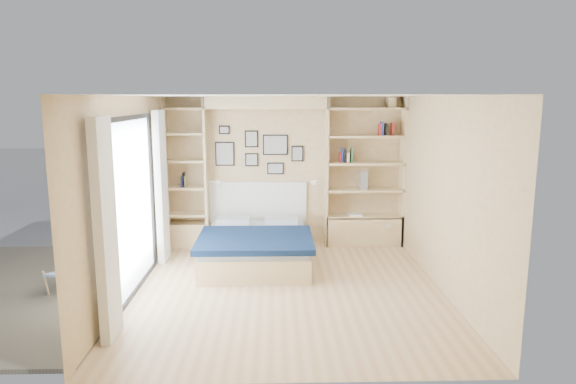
{
  "coord_description": "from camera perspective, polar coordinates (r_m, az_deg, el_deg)",
  "views": [
    {
      "loc": [
        -0.16,
        -6.39,
        2.47
      ],
      "look_at": [
        0.03,
        0.9,
        1.14
      ],
      "focal_mm": 32.0,
      "sensor_mm": 36.0,
      "label": 1
    }
  ],
  "objects": [
    {
      "name": "bed",
      "position": [
        7.83,
        -3.56,
        -5.98
      ],
      "size": [
        1.65,
        2.15,
        1.07
      ],
      "color": "tan",
      "rests_on": "ground"
    },
    {
      "name": "deck_chair",
      "position": [
        7.34,
        -22.68,
        -7.23
      ],
      "size": [
        0.49,
        0.76,
        0.74
      ],
      "rotation": [
        0.0,
        0.0,
        -0.06
      ],
      "color": "tan",
      "rests_on": "ground"
    },
    {
      "name": "ground",
      "position": [
        6.85,
        -0.03,
        -10.76
      ],
      "size": [
        4.5,
        4.5,
        0.0
      ],
      "primitive_type": "plane",
      "color": "tan",
      "rests_on": "ground"
    },
    {
      "name": "room_shell",
      "position": [
        8.03,
        -3.06,
        0.38
      ],
      "size": [
        4.5,
        4.5,
        4.5
      ],
      "color": "#CEB27E",
      "rests_on": "ground"
    },
    {
      "name": "reading_lamps",
      "position": [
        8.5,
        -2.4,
        1.1
      ],
      "size": [
        1.92,
        0.12,
        0.15
      ],
      "color": "silver",
      "rests_on": "ground"
    },
    {
      "name": "photo_gallery",
      "position": [
        8.66,
        -3.41,
        4.62
      ],
      "size": [
        1.48,
        0.02,
        0.82
      ],
      "color": "black",
      "rests_on": "ground"
    },
    {
      "name": "deck",
      "position": [
        7.66,
        -28.5,
        -9.74
      ],
      "size": [
        3.2,
        4.0,
        0.05
      ],
      "primitive_type": "cube",
      "color": "#726654",
      "rests_on": "ground"
    },
    {
      "name": "shelf_decor",
      "position": [
        8.58,
        6.72,
        4.92
      ],
      "size": [
        3.56,
        0.23,
        2.03
      ],
      "color": "#A51E1E",
      "rests_on": "ground"
    }
  ]
}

